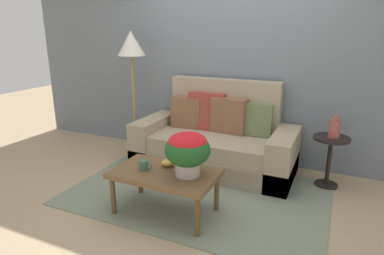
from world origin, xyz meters
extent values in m
plane|color=tan|center=(0.00, 0.00, 0.00)|extent=(14.00, 14.00, 0.00)
cube|color=slate|center=(0.00, 1.25, 1.43)|extent=(6.40, 0.12, 2.86)
cube|color=gray|center=(0.00, 0.04, 0.01)|extent=(2.63, 1.73, 0.01)
cube|color=gray|center=(-0.08, 0.71, 0.12)|extent=(1.93, 0.88, 0.24)
cube|color=gray|center=(-0.08, 0.69, 0.34)|extent=(1.42, 0.79, 0.20)
cube|color=gray|center=(-0.08, 1.07, 0.65)|extent=(1.42, 0.16, 0.86)
cube|color=gray|center=(-0.92, 0.71, 0.29)|extent=(0.26, 0.88, 0.57)
cube|color=gray|center=(0.76, 0.71, 0.29)|extent=(0.26, 0.88, 0.57)
cube|color=brown|center=(0.04, 0.90, 0.66)|extent=(0.45, 0.21, 0.43)
cube|color=#93382D|center=(-0.27, 0.92, 0.68)|extent=(0.48, 0.19, 0.48)
cube|color=#607047|center=(0.37, 0.93, 0.64)|extent=(0.40, 0.18, 0.40)
cube|color=brown|center=(-0.53, 0.91, 0.64)|extent=(0.41, 0.22, 0.40)
cylinder|color=brown|center=(-0.55, -0.67, 0.19)|extent=(0.05, 0.05, 0.38)
cylinder|color=brown|center=(0.31, -0.67, 0.19)|extent=(0.05, 0.05, 0.38)
cylinder|color=brown|center=(-0.55, -0.21, 0.19)|extent=(0.05, 0.05, 0.38)
cylinder|color=brown|center=(0.31, -0.21, 0.19)|extent=(0.05, 0.05, 0.38)
cube|color=brown|center=(-0.12, -0.44, 0.40)|extent=(0.97, 0.57, 0.05)
cylinder|color=black|center=(1.23, 0.80, 0.01)|extent=(0.25, 0.25, 0.03)
cylinder|color=black|center=(1.23, 0.80, 0.28)|extent=(0.05, 0.05, 0.52)
cylinder|color=black|center=(1.23, 0.80, 0.56)|extent=(0.38, 0.38, 0.03)
cylinder|color=olive|center=(-1.28, 0.80, 0.01)|extent=(0.28, 0.28, 0.03)
cylinder|color=olive|center=(-1.28, 0.80, 0.69)|extent=(0.03, 0.03, 1.32)
cone|color=beige|center=(-1.28, 0.80, 1.50)|extent=(0.36, 0.36, 0.31)
cylinder|color=#B7B2A8|center=(0.10, -0.42, 0.49)|extent=(0.22, 0.22, 0.14)
ellipsoid|color=#1E5123|center=(0.10, -0.42, 0.66)|extent=(0.41, 0.41, 0.29)
ellipsoid|color=red|center=(0.10, -0.42, 0.74)|extent=(0.34, 0.34, 0.16)
cylinder|color=#3D664C|center=(-0.32, -0.48, 0.47)|extent=(0.09, 0.09, 0.09)
torus|color=#3D664C|center=(-0.27, -0.48, 0.47)|extent=(0.06, 0.01, 0.06)
cylinder|color=gold|center=(-0.16, -0.31, 0.43)|extent=(0.05, 0.05, 0.02)
ellipsoid|color=gold|center=(-0.16, -0.31, 0.46)|extent=(0.13, 0.13, 0.06)
cylinder|color=#934C42|center=(1.25, 0.80, 0.66)|extent=(0.12, 0.12, 0.18)
cylinder|color=#934C42|center=(1.25, 0.80, 0.79)|extent=(0.05, 0.05, 0.06)
camera|label=1|loc=(1.27, -2.89, 1.68)|focal=31.06mm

